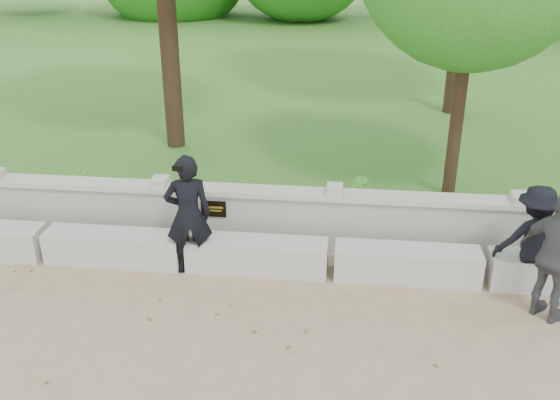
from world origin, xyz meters
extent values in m
plane|color=#9B865F|center=(0.00, 0.00, 0.00)|extent=(80.00, 80.00, 0.00)
cube|color=#305D22|center=(0.00, 14.00, 0.12)|extent=(40.00, 22.00, 0.25)
cube|color=#AFACA5|center=(-1.00, 1.90, 0.23)|extent=(1.90, 0.45, 0.45)
cube|color=#AFACA5|center=(1.00, 1.90, 0.23)|extent=(1.90, 0.45, 0.45)
cube|color=#AFACA5|center=(3.00, 1.90, 0.23)|extent=(1.90, 0.45, 0.45)
cube|color=#A5A29B|center=(0.00, 2.60, 0.41)|extent=(12.50, 0.25, 0.82)
cube|color=#AFACA5|center=(0.00, 2.60, 0.86)|extent=(12.50, 0.35, 0.08)
cube|color=black|center=(0.30, 2.46, 0.62)|extent=(0.36, 0.02, 0.24)
imported|color=black|center=(0.11, 1.80, 0.84)|extent=(0.69, 0.55, 1.67)
cube|color=black|center=(0.11, 1.47, 1.61)|extent=(0.14, 0.06, 0.07)
imported|color=black|center=(4.51, 1.80, 0.72)|extent=(0.96, 0.58, 1.45)
imported|color=#414146|center=(4.61, 1.20, 0.82)|extent=(0.94, 0.97, 1.63)
cylinder|color=#382619|center=(-1.25, 6.10, 2.84)|extent=(0.35, 0.35, 5.18)
cylinder|color=#382619|center=(3.82, 4.19, 1.79)|extent=(0.21, 0.21, 3.07)
imported|color=#498F30|center=(-2.01, 3.30, 0.53)|extent=(0.33, 0.35, 0.55)
imported|color=#498F30|center=(2.36, 3.30, 0.55)|extent=(0.40, 0.42, 0.59)
camera|label=1|loc=(2.15, -5.38, 4.38)|focal=40.00mm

